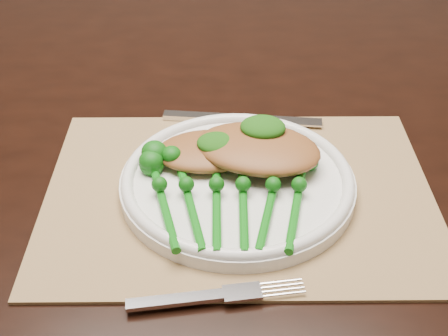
# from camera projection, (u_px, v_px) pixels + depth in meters

# --- Properties ---
(dining_table) EXTENTS (1.71, 1.12, 0.75)m
(dining_table) POSITION_uv_depth(u_px,v_px,m) (185.00, 300.00, 1.06)
(dining_table) COLOR black
(dining_table) RESTS_ON ground
(placemat) EXTENTS (0.46, 0.36, 0.00)m
(placemat) POSITION_uv_depth(u_px,v_px,m) (239.00, 194.00, 0.69)
(placemat) COLOR #96764C
(placemat) RESTS_ON dining_table
(dinner_plate) EXTENTS (0.26, 0.26, 0.02)m
(dinner_plate) POSITION_uv_depth(u_px,v_px,m) (237.00, 181.00, 0.69)
(dinner_plate) COLOR white
(dinner_plate) RESTS_ON placemat
(knife) EXTENTS (0.21, 0.02, 0.01)m
(knife) POSITION_uv_depth(u_px,v_px,m) (227.00, 118.00, 0.81)
(knife) COLOR silver
(knife) RESTS_ON placemat
(fork) EXTENTS (0.16, 0.06, 0.01)m
(fork) POSITION_uv_depth(u_px,v_px,m) (228.00, 294.00, 0.57)
(fork) COLOR silver
(fork) RESTS_ON placemat
(chicken_fillet_left) EXTENTS (0.13, 0.10, 0.02)m
(chicken_fillet_left) POSITION_uv_depth(u_px,v_px,m) (207.00, 151.00, 0.71)
(chicken_fillet_left) COLOR brown
(chicken_fillet_left) RESTS_ON dinner_plate
(chicken_fillet_right) EXTENTS (0.16, 0.12, 0.03)m
(chicken_fillet_right) POSITION_uv_depth(u_px,v_px,m) (258.00, 148.00, 0.70)
(chicken_fillet_right) COLOR brown
(chicken_fillet_right) RESTS_ON dinner_plate
(pesto_dollop_left) EXTENTS (0.05, 0.04, 0.02)m
(pesto_dollop_left) POSITION_uv_depth(u_px,v_px,m) (218.00, 143.00, 0.70)
(pesto_dollop_left) COLOR #0F3F09
(pesto_dollop_left) RESTS_ON chicken_fillet_left
(pesto_dollop_right) EXTENTS (0.05, 0.04, 0.02)m
(pesto_dollop_right) POSITION_uv_depth(u_px,v_px,m) (263.00, 127.00, 0.70)
(pesto_dollop_right) COLOR #0F3F09
(pesto_dollop_right) RESTS_ON chicken_fillet_right
(broccolini_bundle) EXTENTS (0.18, 0.19, 0.04)m
(broccolini_bundle) POSITION_uv_depth(u_px,v_px,m) (230.00, 204.00, 0.64)
(broccolini_bundle) COLOR #0D640F
(broccolini_bundle) RESTS_ON dinner_plate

